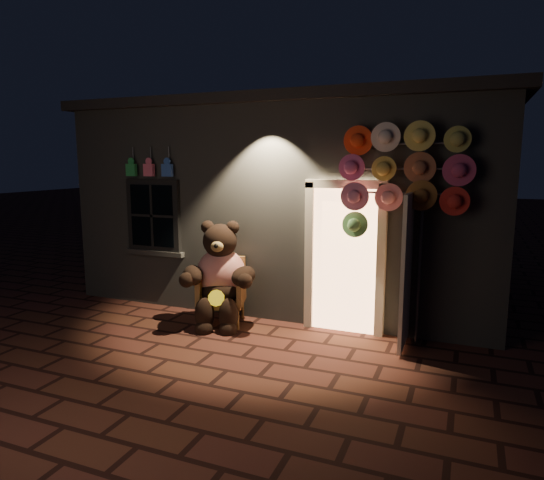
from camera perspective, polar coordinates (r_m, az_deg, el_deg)
The scene contains 5 objects.
ground at distance 6.47m, azimuth -6.94°, elevation -13.00°, with size 60.00×60.00×0.00m, color #4C241D.
shop_building at distance 9.69m, azimuth 4.45°, elevation 5.06°, with size 7.30×5.95×3.51m.
wicker_armchair at distance 7.46m, azimuth -5.83°, elevation -5.93°, with size 0.82×0.79×0.99m.
teddy_bear at distance 7.29m, azimuth -6.15°, elevation -4.30°, with size 1.14×1.05×1.65m.
hat_rack at distance 6.55m, azimuth 14.84°, elevation 7.42°, with size 1.64×0.22×2.90m.
Camera 1 is at (2.96, -5.21, 2.45)m, focal length 32.00 mm.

